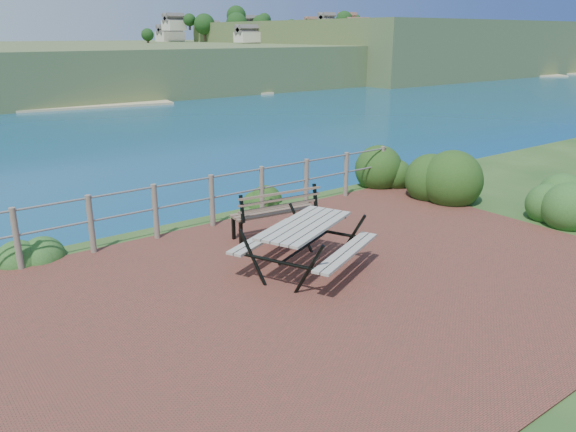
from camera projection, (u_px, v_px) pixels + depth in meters
name	position (u px, v px, depth m)	size (l,w,h in m)	color
ground	(327.00, 286.00, 8.26)	(10.00, 7.00, 0.12)	brown
safety_railing	(212.00, 198.00, 10.62)	(9.40, 0.10, 1.00)	#6B5B4C
distant_bay	(324.00, 45.00, 261.62)	(290.00, 232.36, 24.00)	#4F6231
picnic_table	(305.00, 242.00, 8.60)	(1.95, 1.46, 0.76)	gray
park_bench	(274.00, 204.00, 10.14)	(1.65, 0.59, 0.91)	brown
shrub_right_front	(453.00, 198.00, 12.64)	(1.33, 1.33, 1.89)	#163D13
shrub_right_back	(558.00, 220.00, 11.16)	(1.08, 1.08, 1.54)	#25501E
shrub_right_edge	(389.00, 185.00, 13.75)	(1.15, 1.15, 1.64)	#163D13
shrub_lip_west	(29.00, 257.00, 9.30)	(0.82, 0.82, 0.58)	#25501E
shrub_lip_east	(266.00, 202.00, 12.38)	(0.77, 0.77, 0.52)	#163D13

